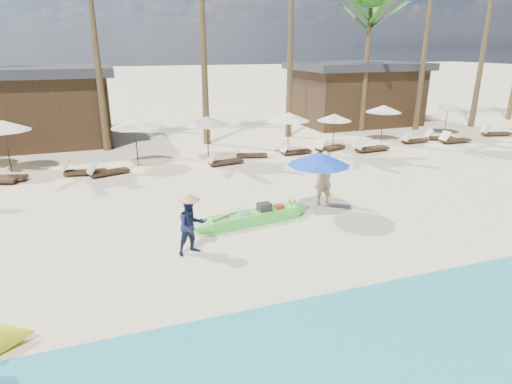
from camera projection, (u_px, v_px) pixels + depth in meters
name	position (u px, v px, depth m)	size (l,w,h in m)	color
ground	(249.00, 254.00, 11.69)	(240.00, 240.00, 0.00)	beige
wet_sand_strip	(343.00, 382.00, 7.23)	(240.00, 4.50, 0.01)	tan
green_canoe	(254.00, 217.00, 13.68)	(4.79, 1.00, 0.61)	#4AD942
tourist	(323.00, 178.00, 15.11)	(0.71, 0.46, 1.94)	tan
vendor_green	(191.00, 226.00, 11.48)	(0.78, 0.61, 1.60)	#16203D
blue_umbrella	(319.00, 159.00, 13.67)	(2.02, 2.02, 2.17)	#99999E
resort_parasol_4	(3.00, 126.00, 18.56)	(2.28, 2.28, 2.35)	#392717
lounger_4_left	(0.00, 176.00, 17.88)	(1.99, 1.09, 0.65)	#392717
lounger_4_right	(82.00, 171.00, 18.74)	(1.88, 0.86, 0.62)	#392717
resort_parasol_5	(135.00, 123.00, 19.56)	(2.20, 2.20, 2.26)	#392717
lounger_5_left	(106.00, 171.00, 18.68)	(1.83, 1.04, 0.59)	#392717
resort_parasol_6	(207.00, 121.00, 20.38)	(2.17, 2.17, 2.23)	#392717
lounger_6_left	(223.00, 161.00, 20.36)	(1.79, 0.77, 0.59)	#392717
lounger_6_right	(249.00, 154.00, 21.71)	(1.72, 0.96, 0.56)	#392717
resort_parasol_7	(289.00, 117.00, 21.60)	(2.16, 2.16, 2.23)	#392717
lounger_7_left	(294.00, 151.00, 22.33)	(1.68, 0.61, 0.56)	#392717
lounger_7_right	(329.00, 147.00, 23.09)	(1.95, 1.07, 0.63)	#392717
resort_parasol_8	(334.00, 117.00, 23.01)	(1.88, 1.88, 1.94)	#392717
lounger_8_left	(370.00, 148.00, 22.91)	(2.01, 0.76, 0.67)	#392717
resort_parasol_9	(384.00, 109.00, 24.85)	(2.08, 2.08, 2.14)	#392717
lounger_9_left	(414.00, 140.00, 24.96)	(1.78, 0.68, 0.59)	#392717
lounger_9_right	(438.00, 137.00, 25.78)	(1.79, 1.04, 0.58)	#392717
resort_parasol_10	(448.00, 106.00, 27.12)	(1.92, 1.92, 1.97)	#392717
lounger_10_left	(454.00, 139.00, 24.95)	(1.94, 0.61, 0.66)	#392717
lounger_10_right	(495.00, 133.00, 26.96)	(1.96, 0.98, 0.64)	#392717
palm_6	(370.00, 18.00, 26.41)	(2.08, 2.08, 8.51)	brown
pavilion_west	(15.00, 106.00, 24.07)	(10.80, 6.60, 4.30)	#392717
pavilion_east	(355.00, 92.00, 31.00)	(8.80, 6.60, 4.30)	#392717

